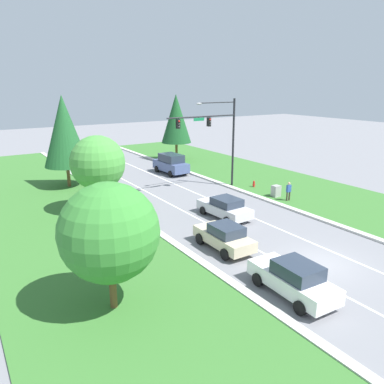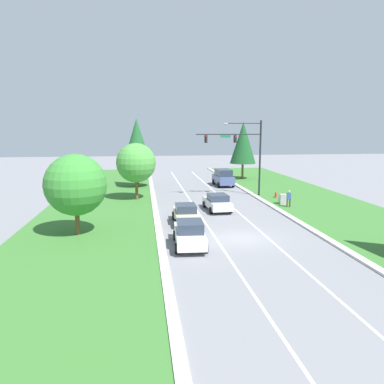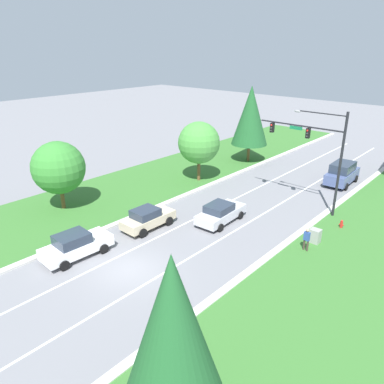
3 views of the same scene
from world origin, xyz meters
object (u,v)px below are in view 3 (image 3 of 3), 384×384
at_px(traffic_signal_mast, 317,145).
at_px(pedestrian, 307,239).
at_px(oak_far_left_tree, 58,168).
at_px(champagne_sedan, 148,218).
at_px(silver_sedan, 220,213).
at_px(white_sedan, 76,245).
at_px(fire_hydrant, 341,224).
at_px(utility_cabinet, 315,236).
at_px(conifer_near_right_tree, 173,330).
at_px(conifer_mid_left_tree, 251,116).
at_px(slate_blue_suv, 342,173).
at_px(oak_near_left_tree, 199,143).

height_order(traffic_signal_mast, pedestrian, traffic_signal_mast).
bearing_deg(oak_far_left_tree, champagne_sedan, 16.38).
height_order(silver_sedan, white_sedan, white_sedan).
height_order(silver_sedan, fire_hydrant, silver_sedan).
height_order(utility_cabinet, fire_hydrant, utility_cabinet).
distance_m(white_sedan, oak_far_left_tree, 8.79).
xyz_separation_m(white_sedan, utility_cabinet, (10.85, 12.01, -0.31)).
bearing_deg(pedestrian, conifer_near_right_tree, 105.61).
bearing_deg(traffic_signal_mast, oak_far_left_tree, -138.82).
bearing_deg(traffic_signal_mast, conifer_mid_left_tree, 144.74).
bearing_deg(silver_sedan, conifer_mid_left_tree, 113.55).
relative_size(traffic_signal_mast, champagne_sedan, 1.97).
bearing_deg(utility_cabinet, slate_blue_suv, 103.89).
height_order(white_sedan, conifer_mid_left_tree, conifer_mid_left_tree).
relative_size(silver_sedan, utility_cabinet, 4.29).
distance_m(pedestrian, oak_near_left_tree, 15.87).
relative_size(fire_hydrant, conifer_mid_left_tree, 0.08).
bearing_deg(conifer_near_right_tree, silver_sedan, 122.40).
height_order(champagne_sedan, slate_blue_suv, slate_blue_suv).
height_order(white_sedan, oak_far_left_tree, oak_far_left_tree).
xyz_separation_m(slate_blue_suv, conifer_near_right_tree, (5.64, -29.53, 3.73)).
height_order(fire_hydrant, oak_far_left_tree, oak_far_left_tree).
bearing_deg(conifer_near_right_tree, traffic_signal_mast, 103.57).
bearing_deg(pedestrian, champagne_sedan, 30.77).
xyz_separation_m(champagne_sedan, utility_cabinet, (10.45, 6.14, -0.27)).
distance_m(white_sedan, pedestrian, 15.16).
bearing_deg(conifer_mid_left_tree, pedestrian, -45.71).
distance_m(silver_sedan, conifer_mid_left_tree, 17.43).
xyz_separation_m(pedestrian, conifer_mid_left_tree, (-14.45, 14.81, 4.49)).
height_order(pedestrian, fire_hydrant, pedestrian).
bearing_deg(silver_sedan, slate_blue_suv, 72.94).
relative_size(traffic_signal_mast, oak_far_left_tree, 1.45).
bearing_deg(utility_cabinet, silver_sedan, -166.46).
bearing_deg(champagne_sedan, conifer_near_right_tree, -38.15).
height_order(fire_hydrant, oak_near_left_tree, oak_near_left_tree).
bearing_deg(silver_sedan, white_sedan, -113.34).
bearing_deg(fire_hydrant, conifer_mid_left_tree, 146.51).
xyz_separation_m(oak_far_left_tree, conifer_mid_left_tree, (3.97, 21.85, 1.79)).
height_order(pedestrian, oak_far_left_tree, oak_far_left_tree).
bearing_deg(silver_sedan, conifer_near_right_tree, -60.37).
xyz_separation_m(fire_hydrant, oak_near_left_tree, (-14.96, 0.93, 3.60)).
bearing_deg(utility_cabinet, champagne_sedan, -149.57).
distance_m(silver_sedan, fire_hydrant, 9.12).
bearing_deg(conifer_near_right_tree, white_sedan, 161.36).
bearing_deg(white_sedan, conifer_mid_left_tree, 100.62).
height_order(silver_sedan, conifer_near_right_tree, conifer_near_right_tree).
distance_m(traffic_signal_mast, champagne_sedan, 14.43).
height_order(silver_sedan, oak_far_left_tree, oak_far_left_tree).
bearing_deg(oak_near_left_tree, silver_sedan, -39.23).
distance_m(traffic_signal_mast, conifer_mid_left_tree, 14.23).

